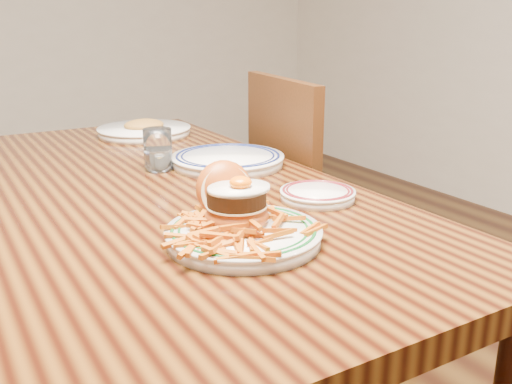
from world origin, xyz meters
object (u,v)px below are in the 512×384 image
main_plate (240,221)px  table (148,222)px  chair_right (317,219)px  side_plate (318,194)px

main_plate → table: bearing=102.1°
chair_right → main_plate: 0.84m
chair_right → main_plate: bearing=51.4°
table → chair_right: (0.61, 0.14, -0.15)m
main_plate → side_plate: (0.25, 0.11, -0.02)m
table → main_plate: bearing=-86.3°
chair_right → table: bearing=21.4°
chair_right → main_plate: (-0.58, -0.54, 0.27)m
table → chair_right: chair_right is taller
main_plate → side_plate: size_ratio=1.73×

